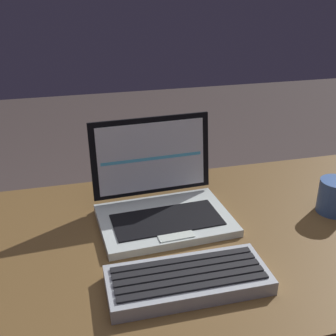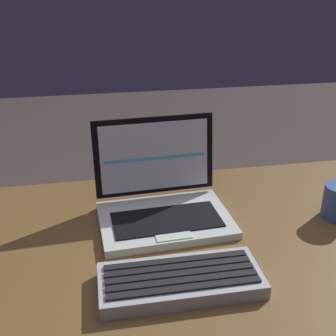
% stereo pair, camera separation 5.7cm
% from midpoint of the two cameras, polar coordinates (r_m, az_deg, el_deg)
% --- Properties ---
extents(desk, '(1.36, 0.67, 0.71)m').
position_cam_midpoint_polar(desk, '(1.06, 3.96, -13.88)').
color(desk, brown).
rests_on(desk, ground).
extents(laptop_front, '(0.32, 0.26, 0.23)m').
position_cam_midpoint_polar(laptop_front, '(1.03, -2.54, -4.35)').
color(laptop_front, silver).
rests_on(laptop_front, desk).
extents(external_keyboard, '(0.31, 0.13, 0.03)m').
position_cam_midpoint_polar(external_keyboard, '(0.84, 0.70, -14.74)').
color(external_keyboard, '#B6BDC3').
rests_on(external_keyboard, desk).
extents(coffee_mug, '(0.12, 0.08, 0.09)m').
position_cam_midpoint_polar(coffee_mug, '(1.13, 20.23, -3.58)').
color(coffee_mug, '#4066AB').
rests_on(coffee_mug, desk).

